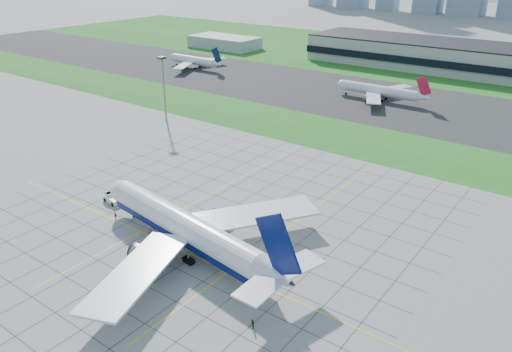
{
  "coord_description": "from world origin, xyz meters",
  "views": [
    {
      "loc": [
        75.67,
        -70.16,
        62.31
      ],
      "look_at": [
        2.18,
        29.13,
        7.0
      ],
      "focal_mm": 35.0,
      "sensor_mm": 36.0,
      "label": 1
    }
  ],
  "objects_px": {
    "light_mast": "(163,81)",
    "crew_far": "(252,324)",
    "pushback_tug": "(112,199)",
    "distant_jet_1": "(380,91)",
    "distant_jet_0": "(194,61)",
    "crew_near": "(115,215)",
    "airliner": "(186,228)"
  },
  "relations": [
    {
      "from": "distant_jet_0",
      "to": "crew_far",
      "type": "bearing_deg",
      "value": -44.47
    },
    {
      "from": "distant_jet_1",
      "to": "distant_jet_0",
      "type": "bearing_deg",
      "value": 179.62
    },
    {
      "from": "pushback_tug",
      "to": "crew_near",
      "type": "relative_size",
      "value": 5.38
    },
    {
      "from": "airliner",
      "to": "crew_far",
      "type": "distance_m",
      "value": 31.05
    },
    {
      "from": "light_mast",
      "to": "crew_far",
      "type": "distance_m",
      "value": 129.93
    },
    {
      "from": "pushback_tug",
      "to": "distant_jet_0",
      "type": "height_order",
      "value": "distant_jet_0"
    },
    {
      "from": "distant_jet_0",
      "to": "distant_jet_1",
      "type": "height_order",
      "value": "same"
    },
    {
      "from": "pushback_tug",
      "to": "distant_jet_1",
      "type": "bearing_deg",
      "value": 91.73
    },
    {
      "from": "light_mast",
      "to": "crew_near",
      "type": "height_order",
      "value": "light_mast"
    },
    {
      "from": "airliner",
      "to": "crew_far",
      "type": "relative_size",
      "value": 33.4
    },
    {
      "from": "light_mast",
      "to": "crew_far",
      "type": "relative_size",
      "value": 13.41
    },
    {
      "from": "crew_near",
      "to": "distant_jet_1",
      "type": "height_order",
      "value": "distant_jet_1"
    },
    {
      "from": "distant_jet_1",
      "to": "crew_far",
      "type": "bearing_deg",
      "value": -74.0
    },
    {
      "from": "light_mast",
      "to": "pushback_tug",
      "type": "xyz_separation_m",
      "value": [
        41.73,
        -60.72,
        -15.1
      ]
    },
    {
      "from": "distant_jet_1",
      "to": "light_mast",
      "type": "bearing_deg",
      "value": -125.6
    },
    {
      "from": "light_mast",
      "to": "crew_near",
      "type": "relative_size",
      "value": 15.47
    },
    {
      "from": "crew_far",
      "to": "pushback_tug",
      "type": "bearing_deg",
      "value": -141.03
    },
    {
      "from": "crew_near",
      "to": "crew_far",
      "type": "height_order",
      "value": "crew_far"
    },
    {
      "from": "distant_jet_0",
      "to": "light_mast",
      "type": "bearing_deg",
      "value": -53.73
    },
    {
      "from": "light_mast",
      "to": "crew_far",
      "type": "bearing_deg",
      "value": -37.29
    },
    {
      "from": "light_mast",
      "to": "pushback_tug",
      "type": "relative_size",
      "value": 2.88
    },
    {
      "from": "airliner",
      "to": "crew_near",
      "type": "bearing_deg",
      "value": -171.23
    },
    {
      "from": "light_mast",
      "to": "distant_jet_1",
      "type": "relative_size",
      "value": 0.6
    },
    {
      "from": "light_mast",
      "to": "crew_near",
      "type": "distance_m",
      "value": 84.07
    },
    {
      "from": "distant_jet_0",
      "to": "pushback_tug",
      "type": "bearing_deg",
      "value": -54.48
    },
    {
      "from": "distant_jet_0",
      "to": "distant_jet_1",
      "type": "distance_m",
      "value": 116.59
    },
    {
      "from": "pushback_tug",
      "to": "crew_near",
      "type": "distance_m",
      "value": 9.56
    },
    {
      "from": "airliner",
      "to": "distant_jet_0",
      "type": "relative_size",
      "value": 1.49
    },
    {
      "from": "airliner",
      "to": "crew_near",
      "type": "xyz_separation_m",
      "value": [
        -24.93,
        -0.32,
        -4.64
      ]
    },
    {
      "from": "light_mast",
      "to": "pushback_tug",
      "type": "height_order",
      "value": "light_mast"
    },
    {
      "from": "pushback_tug",
      "to": "crew_far",
      "type": "distance_m",
      "value": 63.38
    },
    {
      "from": "crew_near",
      "to": "distant_jet_1",
      "type": "distance_m",
      "value": 146.38
    }
  ]
}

